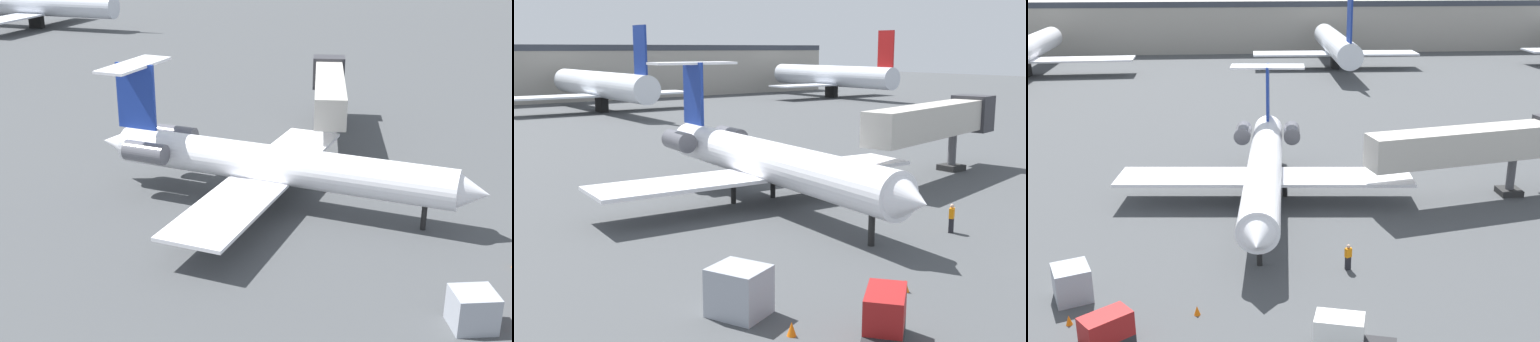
% 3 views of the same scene
% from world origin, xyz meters
% --- Properties ---
extents(ground_plane, '(400.00, 400.00, 0.10)m').
position_xyz_m(ground_plane, '(0.00, 0.00, -0.05)').
color(ground_plane, '#424447').
extents(regional_jet, '(23.77, 28.88, 9.36)m').
position_xyz_m(regional_jet, '(2.08, 0.32, 3.13)').
color(regional_jet, white).
rests_on(regional_jet, ground_plane).
extents(jet_bridge, '(18.11, 6.67, 6.28)m').
position_xyz_m(jet_bridge, '(19.70, -0.51, 4.59)').
color(jet_bridge, '#B7B2A8').
rests_on(jet_bridge, ground_plane).
extents(ground_crew_marshaller, '(0.47, 0.41, 1.69)m').
position_xyz_m(ground_crew_marshaller, '(6.56, -11.91, 0.86)').
color(ground_crew_marshaller, black).
rests_on(ground_crew_marshaller, ground_plane).
extents(baggage_tug_trailing, '(4.01, 3.57, 1.90)m').
position_xyz_m(baggage_tug_trailing, '(-7.12, -19.36, 0.84)').
color(baggage_tug_trailing, '#262628').
rests_on(baggage_tug_trailing, ground_plane).
extents(cargo_container_uld, '(2.60, 2.71, 1.98)m').
position_xyz_m(cargo_container_uld, '(-9.71, -14.04, 0.99)').
color(cargo_container_uld, '#999EA8').
rests_on(cargo_container_uld, ground_plane).
extents(traffic_cone_near, '(0.36, 0.36, 0.55)m').
position_xyz_m(traffic_cone_near, '(-2.58, -16.43, 0.28)').
color(traffic_cone_near, orange).
rests_on(traffic_cone_near, ground_plane).
extents(traffic_cone_mid, '(0.36, 0.36, 0.55)m').
position_xyz_m(traffic_cone_mid, '(-9.29, -16.81, 0.28)').
color(traffic_cone_mid, orange).
rests_on(traffic_cone_mid, ground_plane).
extents(parked_airliner_centre, '(30.66, 36.40, 13.67)m').
position_xyz_m(parked_airliner_centre, '(19.07, 67.56, 4.43)').
color(parked_airliner_centre, silver).
rests_on(parked_airliner_centre, ground_plane).
extents(parked_airliner_east_mid, '(29.26, 34.81, 13.80)m').
position_xyz_m(parked_airliner_east_mid, '(71.16, 68.03, 4.50)').
color(parked_airliner_east_mid, silver).
rests_on(parked_airliner_east_mid, ground_plane).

